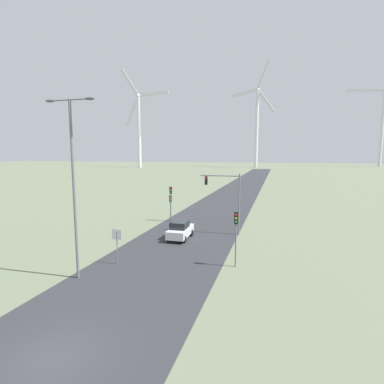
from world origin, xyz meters
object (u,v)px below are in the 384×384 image
traffic_light_post_mid_left (171,202)px  wind_turbine_center (383,120)px  streetlamp (73,171)px  traffic_light_mast_overhead (226,192)px  stop_sign_near (117,240)px  wind_turbine_far_left (139,124)px  car_approaching (180,230)px  wind_turbine_left (257,121)px  traffic_light_post_near_left (171,196)px  traffic_light_post_near_right (236,227)px

traffic_light_post_mid_left → wind_turbine_center: size_ratio=0.05×
streetlamp → traffic_light_mast_overhead: (7.87, 14.40, -2.85)m
traffic_light_post_mid_left → wind_turbine_center: bearing=68.1°
traffic_light_post_mid_left → streetlamp: bearing=-90.3°
stop_sign_near → wind_turbine_far_left: 174.71m
traffic_light_post_mid_left → wind_turbine_center: 216.17m
traffic_light_post_mid_left → stop_sign_near: bearing=-85.5°
stop_sign_near → car_approaching: size_ratio=0.67×
streetlamp → wind_turbine_left: (-0.87, 181.62, 22.29)m
stop_sign_near → wind_turbine_left: size_ratio=0.04×
streetlamp → traffic_light_post_mid_left: 19.13m
traffic_light_post_near_left → car_approaching: (3.61, -7.16, -2.33)m
streetlamp → traffic_light_post_near_right: 12.20m
car_approaching → wind_turbine_left: (-4.65, 170.45, 28.81)m
traffic_light_post_near_left → traffic_light_post_mid_left: bearing=121.7°
wind_turbine_center → wind_turbine_far_left: bearing=-159.2°
wind_turbine_left → traffic_light_post_near_left: bearing=-89.6°
streetlamp → traffic_light_mast_overhead: size_ratio=1.86×
traffic_light_post_near_right → car_approaching: size_ratio=1.02×
traffic_light_mast_overhead → wind_turbine_center: wind_turbine_center is taller
traffic_light_post_near_left → wind_turbine_center: size_ratio=0.06×
stop_sign_near → wind_turbine_center: (78.85, 214.10, 29.51)m
streetlamp → stop_sign_near: 6.42m
streetlamp → traffic_light_post_near_left: streetlamp is taller
streetlamp → wind_turbine_far_left: wind_turbine_far_left is taller
stop_sign_near → traffic_light_post_near_left: 15.36m
traffic_light_post_near_left → car_approaching: bearing=-63.3°
traffic_light_post_mid_left → wind_turbine_far_left: 160.44m
wind_turbine_left → traffic_light_post_mid_left: bearing=-89.7°
traffic_light_post_near_right → traffic_light_post_mid_left: traffic_light_post_near_right is taller
traffic_light_post_near_right → traffic_light_mast_overhead: bearing=104.1°
streetlamp → traffic_light_post_mid_left: (0.08, 18.47, -4.97)m
wind_turbine_far_left → wind_turbine_center: (152.55, 57.82, 3.71)m
traffic_light_post_near_right → wind_turbine_left: wind_turbine_left is taller
traffic_light_post_near_right → wind_turbine_far_left: wind_turbine_far_left is taller
stop_sign_near → traffic_light_post_mid_left: traffic_light_post_mid_left is taller
wind_turbine_center → wind_turbine_left: bearing=-156.3°
traffic_light_mast_overhead → traffic_light_post_near_right: bearing=-75.9°
traffic_light_mast_overhead → streetlamp: bearing=-118.7°
wind_turbine_far_left → wind_turbine_left: bearing=17.3°
car_approaching → traffic_light_post_near_left: bearing=116.7°
stop_sign_near → wind_turbine_left: wind_turbine_left is taller
traffic_light_post_near_left → traffic_light_mast_overhead: traffic_light_mast_overhead is taller
traffic_light_post_near_left → traffic_light_post_near_right: bearing=-52.9°
traffic_light_post_near_right → wind_turbine_far_left: bearing=118.2°
car_approaching → wind_turbine_far_left: wind_turbine_far_left is taller
traffic_light_post_mid_left → traffic_light_mast_overhead: size_ratio=0.52×
traffic_light_post_mid_left → wind_turbine_left: wind_turbine_left is taller
traffic_light_mast_overhead → wind_turbine_center: 216.93m
streetlamp → wind_turbine_far_left: bearing=114.4°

